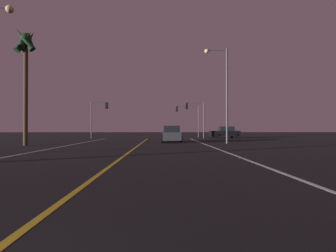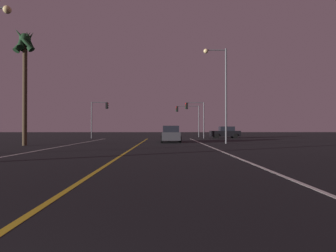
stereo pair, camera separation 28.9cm
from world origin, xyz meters
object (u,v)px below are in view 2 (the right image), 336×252
object	(u,v)px
street_lamp_right_far	(221,84)
palm_tree_left_mid	(25,52)
traffic_light_near_left	(100,112)
traffic_light_far_right	(187,114)
car_ahead_far	(171,134)
car_crossing_side	(225,132)
traffic_light_near_right	(195,112)
street_lamp_right_near	(323,27)

from	to	relation	value
street_lamp_right_far	palm_tree_left_mid	world-z (taller)	palm_tree_left_mid
traffic_light_near_left	traffic_light_far_right	xyz separation A→B (m)	(12.79, 5.50, 0.02)
car_ahead_far	car_crossing_side	world-z (taller)	same
traffic_light_near_right	traffic_light_far_right	distance (m)	5.53
traffic_light_near_left	palm_tree_left_mid	distance (m)	16.25
car_ahead_far	traffic_light_far_right	world-z (taller)	traffic_light_far_right
traffic_light_near_right	street_lamp_right_far	size ratio (longest dim) A/B	0.57
car_crossing_side	traffic_light_near_left	world-z (taller)	traffic_light_near_left
car_ahead_far	street_lamp_right_far	xyz separation A→B (m)	(4.70, -2.48, 4.79)
traffic_light_near_right	palm_tree_left_mid	xyz separation A→B (m)	(-16.04, -15.51, 4.04)
car_crossing_side	palm_tree_left_mid	bearing A→B (deg)	39.62
traffic_light_far_right	traffic_light_near_left	bearing A→B (deg)	23.27
car_crossing_side	street_lamp_right_far	bearing A→B (deg)	75.97
traffic_light_near_left	street_lamp_right_far	world-z (taller)	street_lamp_right_far
street_lamp_right_near	street_lamp_right_far	xyz separation A→B (m)	(0.25, 16.99, 0.88)
traffic_light_far_right	street_lamp_right_near	bearing A→B (deg)	92.24
car_ahead_far	street_lamp_right_near	world-z (taller)	street_lamp_right_near
traffic_light_near_left	palm_tree_left_mid	xyz separation A→B (m)	(-2.67, -15.51, 4.03)
traffic_light_far_right	street_lamp_right_far	distance (m)	18.59
car_ahead_far	street_lamp_right_near	bearing A→B (deg)	-167.11
traffic_light_far_right	palm_tree_left_mid	size ratio (longest dim) A/B	0.51
traffic_light_far_right	palm_tree_left_mid	distance (m)	26.40
car_ahead_far	car_crossing_side	size ratio (longest dim) A/B	1.00
palm_tree_left_mid	street_lamp_right_near	bearing A→B (deg)	-40.52
street_lamp_right_far	traffic_light_far_right	bearing A→B (deg)	-84.94
car_crossing_side	traffic_light_near_right	distance (m)	5.80
car_crossing_side	traffic_light_near_left	size ratio (longest dim) A/B	0.84
traffic_light_near_left	street_lamp_right_near	bearing A→B (deg)	-64.64
traffic_light_near_right	traffic_light_far_right	size ratio (longest dim) A/B	1.01
car_ahead_far	traffic_light_far_right	size ratio (longest dim) A/B	0.85
car_crossing_side	street_lamp_right_near	world-z (taller)	street_lamp_right_near
car_ahead_far	traffic_light_near_left	size ratio (longest dim) A/B	0.84
traffic_light_far_right	street_lamp_right_far	world-z (taller)	street_lamp_right_far
street_lamp_right_near	street_lamp_right_far	distance (m)	17.01
traffic_light_near_right	traffic_light_near_left	xyz separation A→B (m)	(-13.37, -0.00, 0.00)
car_crossing_side	traffic_light_near_left	xyz separation A→B (m)	(-18.07, -1.66, 2.97)
traffic_light_near_left	traffic_light_far_right	world-z (taller)	traffic_light_near_left
traffic_light_near_right	traffic_light_near_left	world-z (taller)	traffic_light_near_left
street_lamp_right_far	palm_tree_left_mid	xyz separation A→B (m)	(-17.10, -2.58, 2.22)
car_crossing_side	street_lamp_right_far	distance (m)	15.78
traffic_light_far_right	street_lamp_right_far	xyz separation A→B (m)	(1.63, -18.43, 1.80)
traffic_light_near_right	traffic_light_near_left	distance (m)	13.37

